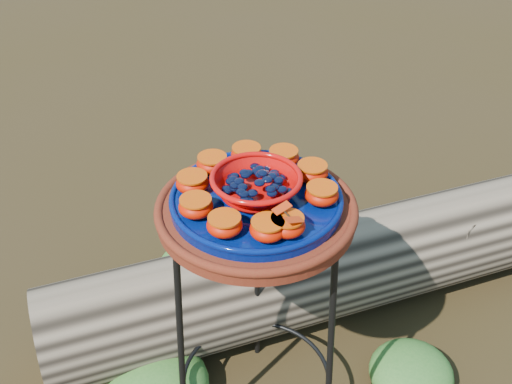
{
  "coord_description": "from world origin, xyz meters",
  "views": [
    {
      "loc": [
        0.02,
        -1.13,
        1.58
      ],
      "look_at": [
        -0.0,
        0.0,
        0.77
      ],
      "focal_mm": 45.0,
      "sensor_mm": 36.0,
      "label": 1
    }
  ],
  "objects_px": {
    "terracotta_saucer": "(256,212)",
    "red_bowl": "(256,187)",
    "cobalt_plate": "(256,201)",
    "driftwood_log": "(314,272)",
    "plant_stand": "(256,327)"
  },
  "relations": [
    {
      "from": "plant_stand",
      "to": "terracotta_saucer",
      "type": "distance_m",
      "value": 0.37
    },
    {
      "from": "plant_stand",
      "to": "cobalt_plate",
      "type": "bearing_deg",
      "value": 0.0
    },
    {
      "from": "red_bowl",
      "to": "driftwood_log",
      "type": "xyz_separation_m",
      "value": [
        0.18,
        0.41,
        -0.63
      ]
    },
    {
      "from": "plant_stand",
      "to": "terracotta_saucer",
      "type": "relative_size",
      "value": 1.59
    },
    {
      "from": "cobalt_plate",
      "to": "driftwood_log",
      "type": "relative_size",
      "value": 0.22
    },
    {
      "from": "red_bowl",
      "to": "driftwood_log",
      "type": "relative_size",
      "value": 0.11
    },
    {
      "from": "plant_stand",
      "to": "red_bowl",
      "type": "bearing_deg",
      "value": 0.0
    },
    {
      "from": "cobalt_plate",
      "to": "driftwood_log",
      "type": "bearing_deg",
      "value": 66.3
    },
    {
      "from": "cobalt_plate",
      "to": "driftwood_log",
      "type": "xyz_separation_m",
      "value": [
        0.18,
        0.41,
        -0.59
      ]
    },
    {
      "from": "red_bowl",
      "to": "plant_stand",
      "type": "bearing_deg",
      "value": 0.0
    },
    {
      "from": "terracotta_saucer",
      "to": "cobalt_plate",
      "type": "xyz_separation_m",
      "value": [
        0.0,
        0.0,
        0.03
      ]
    },
    {
      "from": "terracotta_saucer",
      "to": "red_bowl",
      "type": "distance_m",
      "value": 0.07
    },
    {
      "from": "terracotta_saucer",
      "to": "cobalt_plate",
      "type": "bearing_deg",
      "value": 0.0
    },
    {
      "from": "red_bowl",
      "to": "driftwood_log",
      "type": "bearing_deg",
      "value": 66.3
    },
    {
      "from": "plant_stand",
      "to": "red_bowl",
      "type": "height_order",
      "value": "red_bowl"
    }
  ]
}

